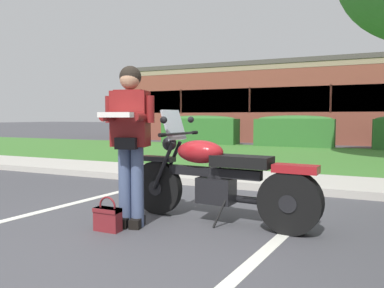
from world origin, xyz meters
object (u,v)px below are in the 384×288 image
at_px(rider_person, 130,132).
at_px(brick_building, 336,104).
at_px(motorcycle, 224,179).
at_px(hedge_center_left, 294,131).
at_px(handbag, 108,217).
at_px(hedge_left, 200,129).

distance_m(rider_person, brick_building, 17.31).
relative_size(motorcycle, hedge_center_left, 0.77).
height_order(motorcycle, handbag, motorcycle).
bearing_deg(motorcycle, handbag, -143.34).
xyz_separation_m(motorcycle, hedge_left, (-4.85, 10.74, 0.16)).
bearing_deg(hedge_left, handbag, -71.48).
relative_size(rider_person, brick_building, 0.08).
bearing_deg(brick_building, hedge_left, -130.15).
bearing_deg(handbag, rider_person, 60.69).
distance_m(motorcycle, brick_building, 16.80).
bearing_deg(brick_building, handbag, -93.96).
distance_m(hedge_left, hedge_center_left, 3.91).
bearing_deg(handbag, hedge_center_left, 89.71).
relative_size(rider_person, hedge_left, 0.52).
distance_m(handbag, brick_building, 17.61).
relative_size(motorcycle, hedge_left, 0.69).
bearing_deg(hedge_left, rider_person, -70.54).
xyz_separation_m(rider_person, hedge_left, (-3.98, 11.26, -0.36)).
bearing_deg(hedge_left, brick_building, 49.85).
height_order(motorcycle, hedge_left, motorcycle).
height_order(hedge_center_left, brick_building, brick_building).
height_order(handbag, brick_building, brick_building).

